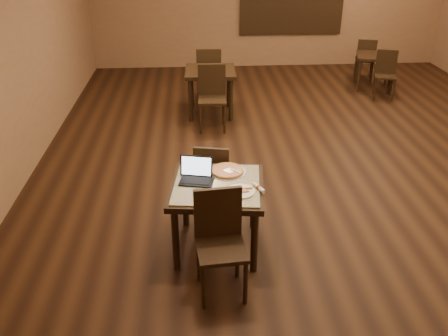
{
  "coord_description": "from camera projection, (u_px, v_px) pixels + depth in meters",
  "views": [
    {
      "loc": [
        -1.74,
        -6.01,
        3.1
      ],
      "look_at": [
        -1.46,
        -1.76,
        0.85
      ],
      "focal_mm": 38.0,
      "sensor_mm": 36.0,
      "label": 1
    }
  ],
  "objects": [
    {
      "name": "other_table_b",
      "position": [
        210.0,
        78.0,
        8.17
      ],
      "size": [
        0.87,
        0.87,
        0.8
      ],
      "rotation": [
        0.0,
        0.0,
        -0.03
      ],
      "color": "black",
      "rests_on": "ground"
    },
    {
      "name": "other_table_b_chair_near",
      "position": [
        212.0,
        93.0,
        7.68
      ],
      "size": [
        0.46,
        0.46,
        1.03
      ],
      "rotation": [
        0.0,
        0.0,
        -0.03
      ],
      "color": "black",
      "rests_on": "ground"
    },
    {
      "name": "chair_main_far",
      "position": [
        213.0,
        176.0,
        5.37
      ],
      "size": [
        0.46,
        0.46,
        0.9
      ],
      "rotation": [
        0.0,
        0.0,
        2.94
      ],
      "color": "black",
      "rests_on": "ground"
    },
    {
      "name": "laptop",
      "position": [
        197.0,
        174.0,
        4.76
      ],
      "size": [
        0.37,
        0.32,
        0.23
      ],
      "rotation": [
        0.0,
        0.0,
        -0.21
      ],
      "color": "black",
      "rests_on": "tiled_table"
    },
    {
      "name": "other_table_a_chair_near",
      "position": [
        385.0,
        71.0,
        9.07
      ],
      "size": [
        0.48,
        0.48,
        0.89
      ],
      "rotation": [
        0.0,
        0.0,
        -0.28
      ],
      "color": "black",
      "rests_on": "ground"
    },
    {
      "name": "other_table_a_chair_far",
      "position": [
        365.0,
        57.0,
        9.98
      ],
      "size": [
        0.48,
        0.48,
        0.89
      ],
      "rotation": [
        0.0,
        0.0,
        2.86
      ],
      "color": "black",
      "rests_on": "ground"
    },
    {
      "name": "pizza_whole",
      "position": [
        227.0,
        170.0,
        4.91
      ],
      "size": [
        0.34,
        0.34,
        0.02
      ],
      "color": "beige",
      "rests_on": "pizza_pan"
    },
    {
      "name": "other_table_a",
      "position": [
        375.0,
        61.0,
        9.49
      ],
      "size": [
        0.91,
        0.91,
        0.69
      ],
      "rotation": [
        0.0,
        0.0,
        -0.28
      ],
      "color": "black",
      "rests_on": "ground"
    },
    {
      "name": "plate",
      "position": [
        241.0,
        191.0,
        4.55
      ],
      "size": [
        0.28,
        0.28,
        0.02
      ],
      "primitive_type": "cylinder",
      "color": "white",
      "rests_on": "tiled_table"
    },
    {
      "name": "chair_main_near",
      "position": [
        220.0,
        236.0,
        4.25
      ],
      "size": [
        0.47,
        0.47,
        1.0
      ],
      "rotation": [
        0.0,
        0.0,
        0.1
      ],
      "color": "black",
      "rests_on": "ground"
    },
    {
      "name": "other_table_b_chair_far",
      "position": [
        209.0,
        72.0,
        8.74
      ],
      "size": [
        0.46,
        0.46,
        1.03
      ],
      "rotation": [
        0.0,
        0.0,
        3.12
      ],
      "color": "black",
      "rests_on": "ground"
    },
    {
      "name": "tiled_table",
      "position": [
        217.0,
        193.0,
        4.75
      ],
      "size": [
        1.02,
        1.02,
        0.76
      ],
      "rotation": [
        0.0,
        0.0,
        -0.11
      ],
      "color": "black",
      "rests_on": "ground"
    },
    {
      "name": "spatula",
      "position": [
        229.0,
        170.0,
        4.89
      ],
      "size": [
        0.22,
        0.23,
        0.01
      ],
      "primitive_type": "cube",
      "rotation": [
        0.0,
        0.0,
        0.76
      ],
      "color": "silver",
      "rests_on": "pizza_whole"
    },
    {
      "name": "pizza_slice",
      "position": [
        241.0,
        190.0,
        4.55
      ],
      "size": [
        0.19,
        0.19,
        0.02
      ],
      "primitive_type": null,
      "rotation": [
        0.0,
        0.0,
        0.09
      ],
      "color": "beige",
      "rests_on": "plate"
    },
    {
      "name": "ground",
      "position": [
        317.0,
        160.0,
        6.85
      ],
      "size": [
        10.0,
        10.0,
        0.0
      ],
      "primitive_type": "plane",
      "color": "black",
      "rests_on": "ground"
    },
    {
      "name": "pizza_pan",
      "position": [
        227.0,
        171.0,
        4.92
      ],
      "size": [
        0.39,
        0.39,
        0.01
      ],
      "primitive_type": "cylinder",
      "color": "silver",
      "rests_on": "tiled_table"
    },
    {
      "name": "napkin_roll",
      "position": [
        259.0,
        188.0,
        4.59
      ],
      "size": [
        0.11,
        0.18,
        0.04
      ],
      "rotation": [
        0.0,
        0.0,
        0.46
      ],
      "color": "white",
      "rests_on": "tiled_table"
    },
    {
      "name": "wall_left",
      "position": [
        12.0,
        63.0,
        5.91
      ],
      "size": [
        0.02,
        10.0,
        3.0
      ],
      "primitive_type": "cube",
      "color": "#865F44",
      "rests_on": "ground"
    }
  ]
}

